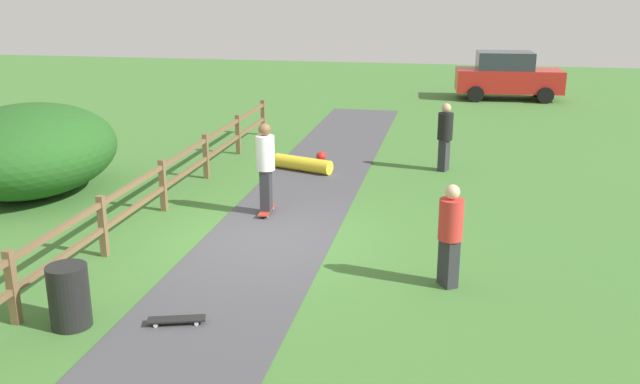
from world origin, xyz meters
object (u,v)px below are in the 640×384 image
Objects in this scene: trash_bin at (69,296)px; bystander_red at (450,231)px; bush_large at (29,150)px; bystander_black at (445,134)px; parked_car_red at (507,76)px; skater_fallen at (304,163)px; skater_riding at (265,164)px; skateboard_loose at (176,319)px.

bystander_red reaches higher than trash_bin.
bystander_black is (9.10, 3.80, -0.06)m from bush_large.
trash_bin is at bearing -108.33° from parked_car_red.
bystander_red is at bearing -95.91° from parked_car_red.
bystander_red is (3.72, -6.37, 0.71)m from skater_fallen.
skater_fallen is (5.62, 3.07, -0.81)m from bush_large.
trash_bin is 0.21× the size of parked_car_red.
parked_car_red is (5.69, 12.66, 0.76)m from skater_fallen.
skater_fallen is at bearing 89.63° from skater_riding.
bystander_black is at bearing 22.70° from bush_large.
skater_fallen is at bearing 120.33° from bystander_red.
parked_car_red is at bearing 70.53° from skater_riding.
bystander_black reaches higher than trash_bin.
skater_riding is at bearing 90.63° from skateboard_loose.
bush_large is 4.87× the size of trash_bin.
skater_riding is at bearing -90.37° from skater_fallen.
bystander_red is at bearing 29.46° from skateboard_loose.
bystander_black is at bearing 50.58° from skater_riding.
trash_bin is 5.45m from skater_riding.
parked_car_red is (1.97, 19.02, 0.04)m from bystander_red.
bystander_black is (3.47, 0.74, 0.75)m from skater_fallen.
bush_large is 9.86m from bystander_black.
skater_riding is at bearing -109.47° from parked_car_red.
bystander_black is at bearing 69.47° from skateboard_loose.
skateboard_loose is (0.05, -4.94, -1.00)m from skater_riding.
skater_riding is 3.63m from skater_fallen.
bystander_red is 7.11m from bystander_black.
bush_large is 1.02× the size of parked_car_red.
bush_large is at bearing 136.41° from skateboard_loose.
bystander_black is at bearing 62.82° from trash_bin.
skateboard_loose is 0.49× the size of bystander_red.
parked_car_red reaches higher than skateboard_loose.
skateboard_loose is 0.48× the size of bystander_black.
bystander_red is (5.12, 2.38, 0.46)m from trash_bin.
parked_car_red reaches higher than trash_bin.
skater_riding is 0.44× the size of parked_car_red.
skateboard_loose is at bearing -43.59° from bush_large.
skateboard_loose is (0.03, -8.45, -0.11)m from skater_fallen.
skater_fallen is (1.40, 8.75, -0.25)m from trash_bin.
skater_riding is 5.04m from skateboard_loose.
bush_large is 7.86m from skateboard_loose.
skater_fallen is 0.94× the size of bystander_black.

